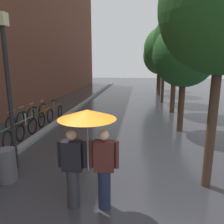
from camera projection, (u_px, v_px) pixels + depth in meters
kerb_strip at (75, 109)px, 13.92m from camera, size 0.30×36.00×0.12m
street_tree_0 at (224, 6)px, 4.51m from camera, size 2.67×2.67×5.48m
street_tree_1 at (185, 55)px, 9.00m from camera, size 2.60×2.60×4.59m
street_tree_2 at (176, 43)px, 12.40m from camera, size 2.59×2.59×5.64m
street_tree_3 at (164, 49)px, 15.75m from camera, size 2.92×2.92×5.47m
street_tree_4 at (160, 55)px, 19.77m from camera, size 3.07×3.07×5.25m
street_tree_5 at (159, 55)px, 23.24m from camera, size 2.52×2.52×5.33m
parked_bicycle_1 at (7, 132)px, 8.32m from camera, size 1.14×0.79×0.96m
parked_bicycle_2 at (22, 124)px, 9.31m from camera, size 1.13×0.78×0.96m
parked_bicycle_3 at (31, 119)px, 10.20m from camera, size 1.09×0.72×0.96m
parked_bicycle_4 at (40, 115)px, 11.05m from camera, size 1.08×0.70×0.96m
parked_bicycle_5 at (51, 111)px, 11.99m from camera, size 1.14×0.79×0.96m
couple_under_umbrella at (88, 144)px, 4.32m from camera, size 1.23×1.13×2.06m
street_lamp_post at (8, 82)px, 5.77m from camera, size 0.24×0.24×4.13m
litter_bin at (7, 165)px, 5.52m from camera, size 0.44×0.44×0.85m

